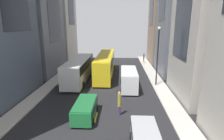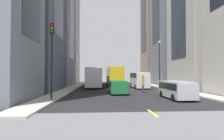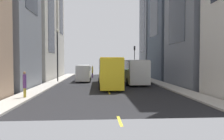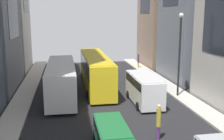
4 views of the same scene
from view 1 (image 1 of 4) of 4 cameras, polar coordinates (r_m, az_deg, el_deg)
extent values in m
plane|color=black|center=(27.07, -2.08, -3.91)|extent=(41.26, 41.26, 0.00)
cube|color=#B2ADA3|center=(28.72, -17.53, -3.36)|extent=(1.93, 44.00, 0.15)
cube|color=#B2ADA3|center=(27.49, 14.09, -3.89)|extent=(1.93, 44.00, 0.15)
cube|color=yellow|center=(17.44, -5.09, -14.59)|extent=(0.16, 2.00, 0.01)
cube|color=yellow|center=(27.07, -2.08, -3.90)|extent=(0.16, 2.00, 0.01)
cube|color=yellow|center=(37.17, -0.72, 1.09)|extent=(0.16, 2.00, 0.01)
cube|color=yellow|center=(47.44, 0.06, 3.94)|extent=(0.16, 2.00, 0.01)
cube|color=slate|center=(34.94, -26.01, 19.08)|extent=(9.88, 10.10, 24.43)
cube|color=#1E232D|center=(34.94, -26.01, 19.08)|extent=(9.98, 5.56, 13.44)
cube|color=silver|center=(27.87, -10.26, 0.19)|extent=(2.55, 11.22, 3.00)
cube|color=black|center=(27.68, -10.34, 1.90)|extent=(2.60, 10.32, 1.20)
cube|color=beige|center=(27.55, -10.40, 3.30)|extent=(2.45, 10.77, 0.08)
cylinder|color=black|center=(31.73, -10.84, -0.51)|extent=(0.46, 1.00, 1.00)
cylinder|color=black|center=(31.26, -6.65, -0.57)|extent=(0.46, 1.00, 1.00)
cylinder|color=black|center=(25.30, -14.48, -4.48)|extent=(0.46, 1.00, 1.00)
cylinder|color=black|center=(24.71, -9.26, -4.65)|extent=(0.46, 1.00, 1.00)
cube|color=yellow|center=(30.38, -2.09, 1.72)|extent=(2.45, 13.45, 3.30)
cube|color=black|center=(30.20, -2.10, 3.31)|extent=(2.50, 12.37, 1.48)
cube|color=gold|center=(30.06, -2.11, 4.86)|extent=(2.35, 12.91, 0.08)
cylinder|color=black|center=(34.86, -3.33, 0.83)|extent=(0.44, 0.76, 0.76)
cylinder|color=black|center=(34.69, 0.37, 0.78)|extent=(0.44, 0.76, 0.76)
cylinder|color=black|center=(26.87, -5.21, -3.25)|extent=(0.44, 0.76, 0.76)
cylinder|color=black|center=(26.66, -0.40, -3.34)|extent=(0.44, 0.76, 0.76)
cube|color=white|center=(24.20, 5.30, -2.82)|extent=(2.05, 5.86, 2.30)
cube|color=black|center=(23.99, 5.34, -1.09)|extent=(2.09, 5.39, 0.69)
cube|color=silver|center=(23.88, 5.37, -0.09)|extent=(1.97, 5.63, 0.08)
cylinder|color=black|center=(26.21, 3.03, -3.71)|extent=(0.37, 0.72, 0.72)
cylinder|color=black|center=(26.28, 7.15, -3.75)|extent=(0.37, 0.72, 0.72)
cylinder|color=black|center=(22.77, 3.05, -6.50)|extent=(0.37, 0.72, 0.72)
cylinder|color=black|center=(22.86, 7.81, -6.54)|extent=(0.37, 0.72, 0.72)
cube|color=#1E7238|center=(17.24, -8.39, -12.05)|extent=(1.79, 4.22, 1.27)
cube|color=black|center=(17.11, -8.43, -11.09)|extent=(1.83, 3.88, 0.53)
cube|color=#1A612F|center=(16.96, -8.48, -10.00)|extent=(1.72, 4.05, 0.08)
cylinder|color=black|center=(18.77, -10.08, -11.54)|extent=(0.32, 0.62, 0.62)
cylinder|color=black|center=(18.49, -4.99, -11.78)|extent=(0.32, 0.62, 0.62)
cylinder|color=black|center=(16.53, -12.13, -15.41)|extent=(0.32, 0.62, 0.62)
cylinder|color=black|center=(16.20, -6.27, -15.80)|extent=(0.32, 0.62, 0.62)
cube|color=black|center=(12.79, 10.67, -20.25)|extent=(1.81, 4.28, 0.57)
cube|color=#9C9EA2|center=(12.58, 10.75, -18.83)|extent=(1.70, 4.46, 0.08)
cylinder|color=black|center=(14.39, 6.27, -20.02)|extent=(0.32, 0.62, 0.62)
cylinder|color=black|center=(14.58, 13.09, -19.83)|extent=(0.32, 0.62, 0.62)
cylinder|color=#593372|center=(17.61, 2.25, -12.63)|extent=(0.23, 0.23, 0.90)
cylinder|color=gold|center=(17.15, 2.29, -9.44)|extent=(0.30, 0.30, 1.24)
sphere|color=beige|center=(16.87, 2.31, -7.14)|extent=(0.23, 0.23, 0.23)
cylinder|color=gold|center=(40.47, 9.89, 2.73)|extent=(0.22, 0.22, 0.78)
cylinder|color=#593372|center=(40.30, 9.94, 4.08)|extent=(0.29, 0.29, 1.16)
sphere|color=#8C6647|center=(40.19, 9.98, 5.06)|extent=(0.24, 0.24, 0.24)
cylinder|color=black|center=(25.41, 14.04, 3.59)|extent=(0.18, 0.18, 7.53)
sphere|color=silver|center=(25.03, 14.59, 12.51)|extent=(0.44, 0.44, 0.44)
camera|label=2|loc=(9.82, -123.29, -47.36)|focal=28.61mm
camera|label=3|loc=(58.26, 1.77, 8.95)|focal=34.99mm
camera|label=4|loc=(5.85, -86.21, -4.12)|focal=44.14mm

